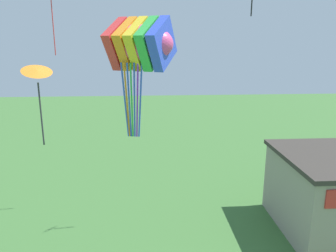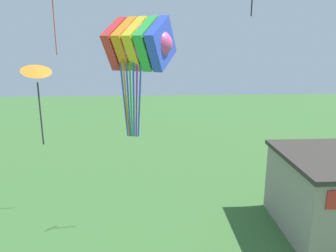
# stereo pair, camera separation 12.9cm
# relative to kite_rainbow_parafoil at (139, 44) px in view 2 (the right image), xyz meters

# --- Properties ---
(kite_rainbow_parafoil) EXTENTS (2.76, 2.53, 3.91)m
(kite_rainbow_parafoil) POSITION_rel_kite_rainbow_parafoil_xyz_m (0.00, 0.00, 0.00)
(kite_rainbow_parafoil) COLOR #E54C8C
(kite_orange_delta) EXTENTS (1.22, 1.20, 2.57)m
(kite_orange_delta) POSITION_rel_kite_rainbow_parafoil_xyz_m (-3.14, -0.48, -0.87)
(kite_orange_delta) COLOR orange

